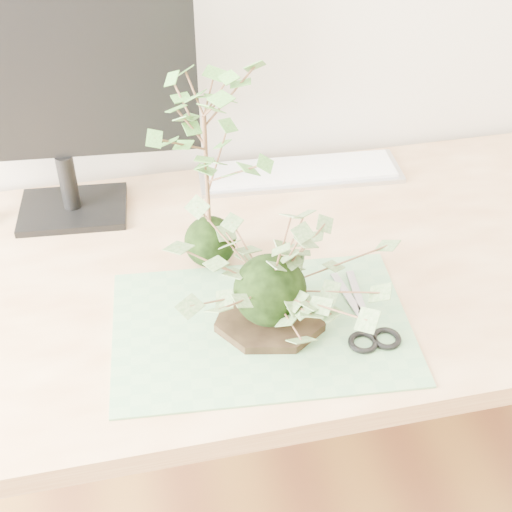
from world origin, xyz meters
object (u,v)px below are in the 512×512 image
ivy_kokedama (270,263)px  maple_kokedama (205,129)px  desk (293,299)px  monitor (50,87)px  keyboard (300,172)px

ivy_kokedama → maple_kokedama: size_ratio=1.07×
desk → monitor: size_ratio=3.14×
ivy_kokedama → monitor: 0.52m
desk → ivy_kokedama: (-0.08, -0.15, 0.22)m
monitor → ivy_kokedama: bearing=-48.1°
desk → keyboard: bearing=72.8°
maple_kokedama → monitor: bearing=137.1°
desk → keyboard: 0.31m
keyboard → monitor: 0.53m
ivy_kokedama → monitor: monitor is taller
keyboard → desk: bearing=-102.8°
ivy_kokedama → maple_kokedama: 0.24m
desk → ivy_kokedama: bearing=-118.6°
keyboard → maple_kokedama: bearing=-128.8°
keyboard → monitor: (-0.47, -0.03, 0.25)m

